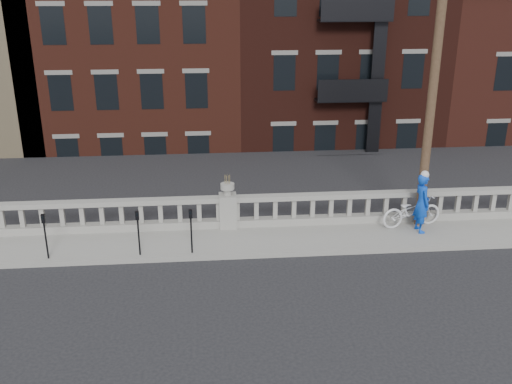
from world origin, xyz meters
TOP-DOWN VIEW (x-y plane):
  - ground at (0.00, 0.00)m, footprint 120.00×120.00m
  - sidewalk at (0.00, 3.00)m, footprint 32.00×2.20m
  - balustrade at (0.00, 3.95)m, footprint 28.00×0.34m
  - planter_pedestal at (0.00, 3.95)m, footprint 0.55×0.55m
  - lower_level at (0.56, 23.04)m, footprint 80.00×44.00m
  - utility_pole at (6.20, 3.60)m, footprint 1.60×0.28m
  - parking_meter_b at (-5.22, 2.15)m, footprint 0.10×0.09m
  - parking_meter_c at (-2.63, 2.15)m, footprint 0.10×0.09m
  - parking_meter_d at (-1.13, 2.15)m, footprint 0.10×0.09m
  - bicycle at (5.88, 3.47)m, footprint 2.11×1.07m
  - cyclist at (6.02, 3.08)m, footprint 0.52×0.73m

SIDE VIEW (x-z plane):
  - ground at x=0.00m, z-range 0.00..0.00m
  - sidewalk at x=0.00m, z-range 0.00..0.15m
  - balustrade at x=0.00m, z-range 0.13..1.16m
  - bicycle at x=5.88m, z-range 0.15..1.21m
  - planter_pedestal at x=0.00m, z-range -0.05..1.71m
  - parking_meter_b at x=-5.22m, z-range 0.32..1.68m
  - parking_meter_c at x=-2.63m, z-range 0.32..1.68m
  - parking_meter_d at x=-1.13m, z-range 0.32..1.68m
  - cyclist at x=6.02m, z-range 0.15..2.04m
  - lower_level at x=0.56m, z-range -7.77..13.03m
  - utility_pole at x=6.20m, z-range 0.24..10.24m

